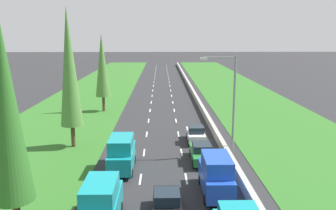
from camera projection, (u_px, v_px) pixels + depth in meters
name	position (u px, v px, depth m)	size (l,w,h in m)	color
ground_plane	(162.00, 93.00, 64.48)	(300.00, 300.00, 0.00)	#28282B
grass_verge_left	(94.00, 93.00, 64.22)	(14.00, 140.00, 0.04)	#2D6623
grass_verge_right	(238.00, 93.00, 64.76)	(14.00, 140.00, 0.04)	#2D6623
median_barrier	(192.00, 91.00, 64.51)	(0.44, 120.00, 0.85)	#9E9B93
lane_markings	(162.00, 93.00, 64.48)	(3.64, 116.00, 0.01)	white
blue_van_right_lane	(216.00, 175.00, 23.57)	(1.96, 4.90, 2.82)	#1E47B7
green_sedan_right_lane	(202.00, 153.00, 29.74)	(1.82, 4.50, 1.64)	#237A33
black_hatchback_centre_lane	(167.00, 204.00, 20.75)	(1.74, 3.90, 1.72)	black
teal_van_left_lane	(101.00, 204.00, 19.56)	(1.96, 4.90, 2.82)	teal
white_hatchback_right_lane	(196.00, 134.00, 35.16)	(1.74, 3.90, 1.72)	white
teal_van_left_lane_third	(122.00, 153.00, 27.78)	(1.96, 4.90, 2.82)	teal
poplar_tree_nearest	(7.00, 110.00, 17.38)	(2.10, 2.10, 12.04)	#4C3823
poplar_tree_second	(69.00, 68.00, 32.25)	(2.13, 2.13, 13.38)	#4C3823
poplar_tree_third	(102.00, 65.00, 48.00)	(2.07, 2.07, 10.98)	#4C3823
street_light_mast	(230.00, 98.00, 30.58)	(3.20, 0.28, 9.00)	gray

